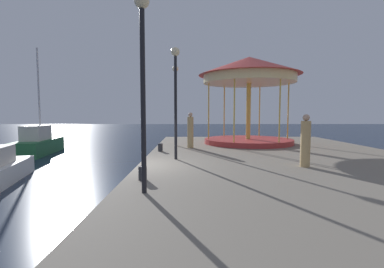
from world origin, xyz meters
TOP-DOWN VIEW (x-y plane):
  - ground_plane at (0.00, 0.00)m, footprint 120.00×120.00m
  - quay_dock at (6.13, 0.00)m, footprint 12.26×24.28m
  - sailboat_green at (-8.24, 8.10)m, footprint 2.31×5.20m
  - carousel at (5.68, 7.19)m, footprint 6.37×6.37m
  - lamp_post_near_edge at (0.83, -3.64)m, footprint 0.36×0.36m
  - lamp_post_mid_promenade at (1.35, 1.21)m, footprint 0.36×0.36m
  - lamp_post_far_end at (1.10, 6.07)m, footprint 0.36×0.36m
  - bollard_center at (0.58, -2.37)m, footprint 0.24×0.24m
  - bollard_south at (0.44, 3.62)m, footprint 0.24×0.24m
  - person_far_corner at (6.08, -0.47)m, footprint 0.34×0.34m
  - person_by_the_water at (1.98, 4.99)m, footprint 0.34×0.34m

SIDE VIEW (x-z plane):
  - ground_plane at x=0.00m, z-range 0.00..0.00m
  - quay_dock at x=6.13m, z-range 0.00..0.80m
  - sailboat_green at x=-8.24m, z-range -2.82..4.29m
  - bollard_center at x=0.58m, z-range 0.80..1.20m
  - bollard_south at x=0.44m, z-range 0.80..1.20m
  - person_far_corner at x=6.08m, z-range 0.74..2.63m
  - person_by_the_water at x=1.98m, z-range 0.74..2.72m
  - lamp_post_mid_promenade at x=1.35m, z-range 1.62..6.23m
  - lamp_post_near_edge at x=0.83m, z-range 1.62..6.30m
  - lamp_post_far_end at x=1.10m, z-range 1.63..6.34m
  - carousel at x=5.68m, z-range 2.15..7.60m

